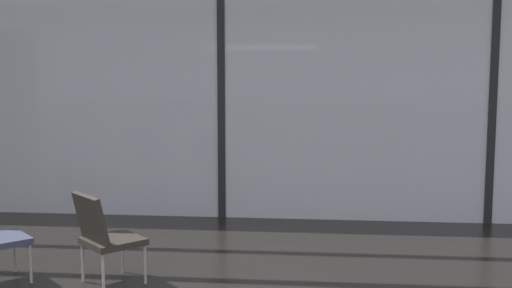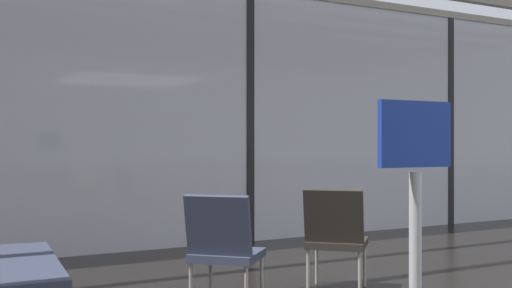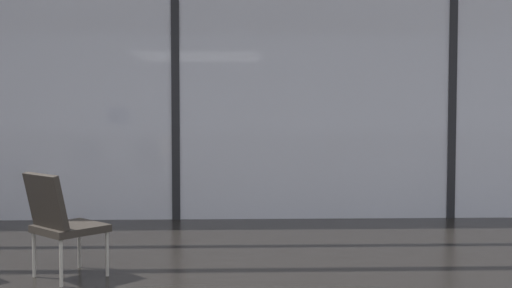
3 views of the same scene
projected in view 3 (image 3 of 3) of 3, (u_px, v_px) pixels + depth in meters
glass_curtain_wall at (176, 94)px, 7.72m from camera, size 14.00×0.08×3.18m
window_mullion_1 at (176, 94)px, 7.72m from camera, size 0.10×0.12×3.18m
window_mullion_2 at (451, 94)px, 7.83m from camera, size 0.10×0.12×3.18m
parked_airplane at (128, 89)px, 13.16m from camera, size 13.76×3.70×3.70m
lounge_chair_0 at (60, 218)px, 4.97m from camera, size 0.71×0.71×0.87m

